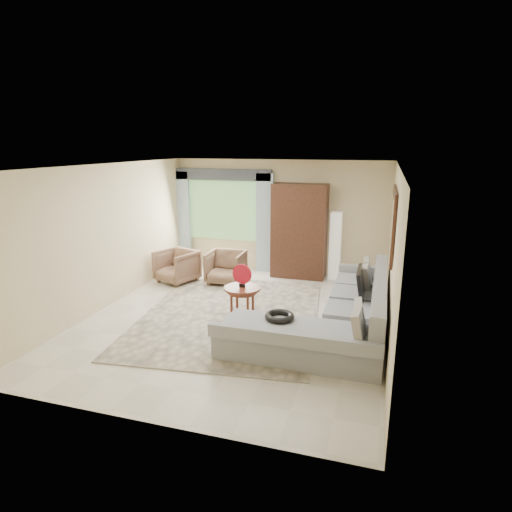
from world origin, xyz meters
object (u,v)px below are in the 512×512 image
(sectional_sofa, at_px, (340,319))
(tv_screen, at_px, (361,283))
(floor_lamp, at_px, (335,246))
(armoire, at_px, (299,231))
(coffee_table, at_px, (242,303))
(armchair_right, at_px, (226,267))
(potted_plant, at_px, (185,259))
(armchair_left, at_px, (177,266))

(sectional_sofa, relative_size, tv_screen, 4.68)
(floor_lamp, bearing_deg, tv_screen, -73.78)
(armoire, bearing_deg, floor_lamp, 4.29)
(sectional_sofa, distance_m, coffee_table, 1.64)
(armchair_right, bearing_deg, floor_lamp, 22.66)
(coffee_table, height_order, armoire, armoire)
(coffee_table, bearing_deg, potted_plant, 131.98)
(coffee_table, distance_m, armchair_left, 2.63)
(armoire, bearing_deg, armchair_left, -154.44)
(armchair_left, bearing_deg, sectional_sofa, -4.27)
(coffee_table, bearing_deg, armchair_right, 118.13)
(armchair_right, bearing_deg, tv_screen, -27.59)
(armchair_right, height_order, armoire, armoire)
(armchair_left, bearing_deg, tv_screen, 4.26)
(armchair_left, xyz_separation_m, armoire, (2.46, 1.18, 0.70))
(tv_screen, xyz_separation_m, coffee_table, (-1.91, -0.47, -0.40))
(armchair_right, xyz_separation_m, potted_plant, (-1.32, 0.71, -0.09))
(tv_screen, height_order, potted_plant, tv_screen)
(floor_lamp, bearing_deg, sectional_sofa, -81.67)
(armchair_left, bearing_deg, coffee_table, -17.89)
(tv_screen, relative_size, armoire, 0.35)
(tv_screen, bearing_deg, sectional_sofa, -115.81)
(armoire, distance_m, floor_lamp, 0.86)
(armchair_left, xyz_separation_m, floor_lamp, (3.26, 1.24, 0.40))
(armchair_left, xyz_separation_m, armchair_right, (1.06, 0.23, 0.00))
(tv_screen, distance_m, potted_plant, 4.75)
(sectional_sofa, bearing_deg, tv_screen, 64.19)
(sectional_sofa, height_order, armchair_left, sectional_sofa)
(armoire, relative_size, floor_lamp, 1.40)
(tv_screen, height_order, coffee_table, tv_screen)
(armchair_right, relative_size, floor_lamp, 0.52)
(coffee_table, relative_size, floor_lamp, 0.41)
(potted_plant, bearing_deg, coffee_table, -48.02)
(coffee_table, relative_size, potted_plant, 1.18)
(armchair_left, height_order, potted_plant, armchair_left)
(coffee_table, relative_size, armchair_right, 0.79)
(sectional_sofa, distance_m, floor_lamp, 3.03)
(sectional_sofa, xyz_separation_m, armchair_right, (-2.64, 1.95, 0.07))
(tv_screen, bearing_deg, potted_plant, 153.50)
(coffee_table, height_order, armchair_right, armchair_right)
(armchair_right, distance_m, armoire, 1.83)
(coffee_table, bearing_deg, armoire, 81.74)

